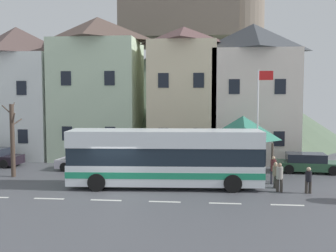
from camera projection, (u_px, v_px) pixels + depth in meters
name	position (u px, v px, depth m)	size (l,w,h in m)	color
ground_plane	(112.00, 194.00, 21.55)	(40.00, 60.00, 0.07)	#4F5056
townhouse_00	(18.00, 93.00, 33.77)	(6.63, 5.41, 11.02)	white
townhouse_01	(98.00, 88.00, 33.29)	(6.82, 5.87, 11.75)	beige
townhouse_02	(184.00, 93.00, 33.06)	(5.28, 6.76, 10.93)	beige
townhouse_03	(252.00, 93.00, 32.14)	(6.63, 6.01, 11.00)	silver
hilltop_castle	(182.00, 82.00, 49.28)	(38.66, 38.66, 19.05)	#556851
transit_bus	(165.00, 158.00, 22.92)	(11.20, 3.10, 3.32)	silver
bus_shelter	(243.00, 128.00, 25.92)	(3.60, 3.60, 3.98)	#473D33
parked_car_00	(308.00, 163.00, 27.41)	(4.41, 2.22, 1.31)	#2B5338
parked_car_01	(90.00, 161.00, 28.15)	(4.61, 2.20, 1.34)	silver
pedestrian_00	(275.00, 174.00, 22.77)	(0.32, 0.35, 1.50)	#38332D
pedestrian_01	(280.00, 176.00, 21.83)	(0.36, 0.36, 1.61)	#38332D
pedestrian_02	(308.00, 179.00, 21.51)	(0.36, 0.33, 1.45)	#38332D
pedestrian_03	(273.00, 168.00, 23.80)	(0.33, 0.33, 1.68)	#2D2D38
public_bench	(239.00, 164.00, 28.11)	(1.45, 0.48, 0.87)	#33473D
flagpole	(259.00, 117.00, 24.65)	(0.95, 0.10, 6.88)	silver
bare_tree_01	(13.00, 139.00, 25.79)	(0.96, 1.12, 4.84)	#47382D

